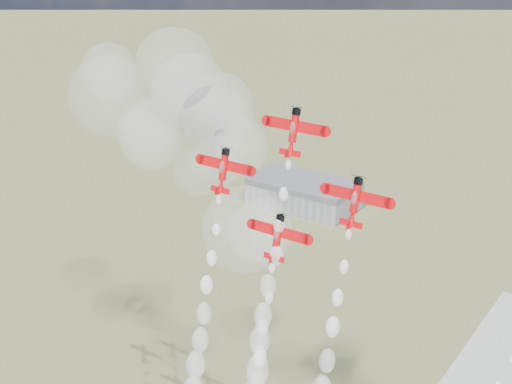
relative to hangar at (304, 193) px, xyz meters
The scene contains 6 objects.
hangar is the anchor object (origin of this frame).
plane_lead 226.50m from the hangar, 60.62° to the right, with size 11.41×4.35×8.00m.
plane_left 219.35m from the hangar, 64.14° to the right, with size 11.41×4.35×8.00m.
plane_right 230.98m from the hangar, 57.91° to the right, with size 11.41×4.35×8.00m.
plane_slot 223.58m from the hangar, 61.24° to the right, with size 11.41×4.35×8.00m.
drifted_smoke_cloud 188.11m from the hangar, 69.26° to the right, with size 67.31×31.31×54.20m.
Camera 1 is at (39.24, -96.76, 134.76)m, focal length 50.00 mm.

